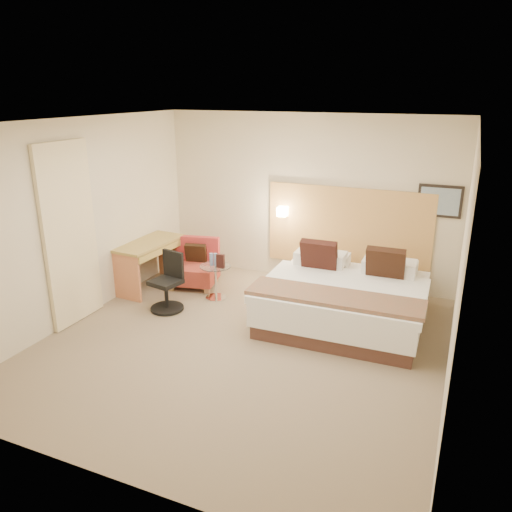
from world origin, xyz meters
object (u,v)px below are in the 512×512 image
at_px(bed, 345,297).
at_px(desk, 150,252).
at_px(side_table, 216,280).
at_px(lounge_chair, 195,267).
at_px(desk_chair, 168,287).

relative_size(bed, desk, 1.74).
bearing_deg(side_table, lounge_chair, 147.70).
height_order(desk, desk_chair, desk_chair).
bearing_deg(side_table, desk_chair, -125.78).
bearing_deg(desk, lounge_chair, 32.23).
distance_m(lounge_chair, desk_chair, 0.98).
bearing_deg(lounge_chair, desk, -147.77).
bearing_deg(bed, desk, -179.42).
height_order(lounge_chair, desk_chair, desk_chair).
height_order(side_table, desk, desk).
xyz_separation_m(bed, lounge_chair, (-2.55, 0.33, -0.03)).
xyz_separation_m(side_table, desk_chair, (-0.44, -0.62, 0.06)).
bearing_deg(bed, lounge_chair, 172.54).
bearing_deg(desk_chair, side_table, 54.22).
relative_size(desk, desk_chair, 1.48).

